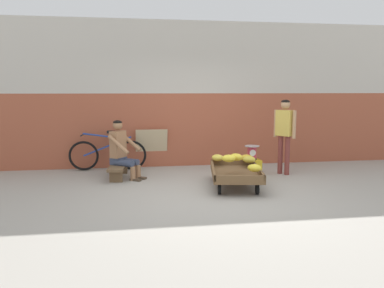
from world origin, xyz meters
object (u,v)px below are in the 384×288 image
at_px(low_bench, 119,168).
at_px(bicycle_near_left, 108,154).
at_px(weighing_scale, 252,152).
at_px(customer_adult, 285,128).
at_px(banana_cart, 235,174).
at_px(plastic_crate, 252,167).
at_px(sign_board, 152,148).
at_px(vendor_seated, 122,150).

bearing_deg(low_bench, bicycle_near_left, 108.27).
xyz_separation_m(weighing_scale, customer_adult, (0.64, -0.11, 0.50)).
bearing_deg(bicycle_near_left, banana_cart, -38.20).
height_order(low_bench, bicycle_near_left, bicycle_near_left).
relative_size(low_bench, bicycle_near_left, 0.68).
bearing_deg(plastic_crate, bicycle_near_left, 163.73).
xyz_separation_m(low_bench, sign_board, (0.70, 1.00, 0.23)).
distance_m(vendor_seated, bicycle_near_left, 0.93).
xyz_separation_m(weighing_scale, bicycle_near_left, (-2.96, 0.87, -0.10)).
bearing_deg(plastic_crate, customer_adult, -9.96).
bearing_deg(sign_board, bicycle_near_left, -167.37).
distance_m(banana_cart, sign_board, 2.50).
distance_m(banana_cart, weighing_scale, 1.18).
xyz_separation_m(low_bench, vendor_seated, (0.07, -0.05, 0.37)).
relative_size(weighing_scale, sign_board, 0.35).
relative_size(banana_cart, sign_board, 1.80).
relative_size(plastic_crate, customer_adult, 0.24).
bearing_deg(low_bench, vendor_seated, -35.06).
distance_m(low_bench, vendor_seated, 0.38).
distance_m(plastic_crate, bicycle_near_left, 3.09).
distance_m(low_bench, customer_adult, 3.44).
bearing_deg(customer_adult, plastic_crate, 170.04).
height_order(sign_board, customer_adult, customer_adult).
bearing_deg(vendor_seated, banana_cart, -26.66).
bearing_deg(weighing_scale, customer_adult, -9.86).
distance_m(weighing_scale, bicycle_near_left, 3.09).
distance_m(low_bench, weighing_scale, 2.72).
relative_size(banana_cart, plastic_crate, 4.33).
xyz_separation_m(sign_board, customer_adult, (2.64, -1.19, 0.52)).
xyz_separation_m(vendor_seated, bicycle_near_left, (-0.33, 0.84, -0.21)).
bearing_deg(weighing_scale, vendor_seated, 179.37).
height_order(weighing_scale, customer_adult, customer_adult).
bearing_deg(banana_cart, sign_board, 123.95).
xyz_separation_m(banana_cart, weighing_scale, (0.61, 0.99, 0.21)).
distance_m(sign_board, customer_adult, 2.95).
height_order(banana_cart, sign_board, sign_board).
height_order(plastic_crate, bicycle_near_left, bicycle_near_left).
distance_m(low_bench, sign_board, 1.24).
relative_size(weighing_scale, customer_adult, 0.20).
bearing_deg(weighing_scale, sign_board, 151.63).
bearing_deg(bicycle_near_left, vendor_seated, -68.39).
height_order(low_bench, vendor_seated, vendor_seated).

